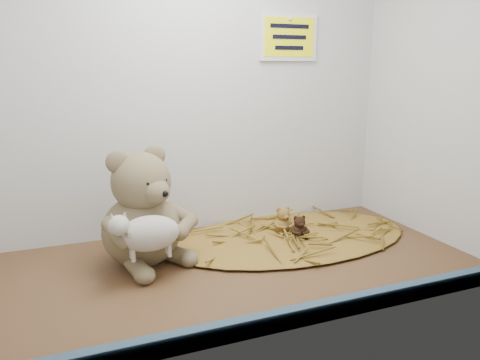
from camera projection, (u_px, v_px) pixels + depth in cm
name	position (u px, v px, depth cm)	size (l,w,h in cm)	color
alcove_shell	(214.00, 74.00, 109.26)	(120.40, 60.20, 90.40)	#442D17
front_rail	(284.00, 319.00, 85.36)	(119.28, 2.20, 3.60)	#375469
straw_bed	(291.00, 236.00, 130.17)	(69.34, 40.26, 1.34)	brown
main_teddy	(141.00, 207.00, 111.27)	(22.91, 24.19, 28.41)	olive
toy_lamb	(150.00, 233.00, 102.86)	(17.33, 10.57, 11.20)	beige
mini_teddy_tan	(283.00, 219.00, 131.20)	(6.06, 6.40, 7.51)	olive
mini_teddy_brown	(299.00, 226.00, 127.20)	(5.11, 5.39, 6.34)	black
wall_sign	(289.00, 37.00, 136.14)	(16.00, 1.20, 11.00)	#EEF00C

